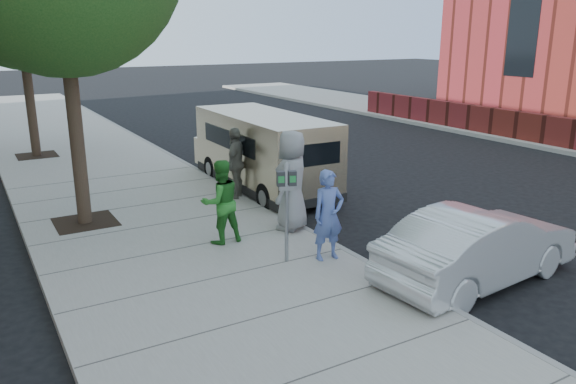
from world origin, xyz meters
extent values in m
plane|color=black|center=(0.00, 0.00, 0.00)|extent=(120.00, 120.00, 0.00)
cube|color=gray|center=(-1.00, 0.00, 0.07)|extent=(5.00, 60.00, 0.15)
cube|color=gray|center=(1.44, 0.00, 0.07)|extent=(0.12, 60.00, 0.16)
cube|color=#5E1D16|center=(13.50, 2.00, 0.65)|extent=(0.30, 22.00, 1.00)
cube|color=black|center=(-2.30, 2.40, 0.15)|extent=(1.20, 1.20, 0.01)
cylinder|color=#38281E|center=(-2.30, 2.40, 2.13)|extent=(0.28, 0.28, 3.96)
cube|color=black|center=(-2.30, 10.00, 0.15)|extent=(1.20, 1.20, 0.01)
cylinder|color=#38281E|center=(-2.30, 10.00, 1.91)|extent=(0.28, 0.28, 3.52)
sphere|color=#1A4E1A|center=(-2.30, 10.00, 4.71)|extent=(3.80, 3.80, 3.80)
cylinder|color=gray|center=(0.27, -1.47, 0.78)|extent=(0.06, 0.06, 1.26)
cube|color=gray|center=(0.27, -1.47, 1.45)|extent=(0.25, 0.15, 0.09)
cube|color=#2D2D30|center=(0.18, -1.44, 1.61)|extent=(0.17, 0.15, 0.25)
cube|color=#2D2D30|center=(0.35, -1.50, 1.61)|extent=(0.17, 0.15, 0.25)
cube|color=beige|center=(2.30, 3.18, 1.07)|extent=(1.86, 4.83, 1.77)
cube|color=beige|center=(2.34, 5.81, 0.63)|extent=(1.65, 0.52, 0.76)
cube|color=black|center=(2.26, 0.77, 1.38)|extent=(1.33, 0.04, 0.49)
cylinder|color=black|center=(1.54, 4.78, 0.34)|extent=(0.24, 0.68, 0.68)
cylinder|color=black|center=(3.11, 4.75, 0.34)|extent=(0.24, 0.68, 0.68)
cylinder|color=black|center=(1.49, 1.51, 0.34)|extent=(0.24, 0.68, 0.68)
cylinder|color=black|center=(3.05, 1.49, 0.34)|extent=(0.24, 0.68, 0.68)
imported|color=silver|center=(2.68, -3.47, 0.62)|extent=(3.86, 1.67, 1.24)
imported|color=#556CB5|center=(0.94, -1.73, 0.93)|extent=(0.60, 0.43, 1.57)
imported|color=#2B822A|center=(-0.32, -0.08, 0.93)|extent=(0.78, 0.62, 1.57)
imported|color=gray|center=(1.20, -0.08, 1.14)|extent=(1.14, 1.09, 1.97)
imported|color=slate|center=(1.20, 2.50, 0.99)|extent=(0.97, 0.99, 1.67)
camera|label=1|loc=(-4.22, -9.20, 3.91)|focal=35.00mm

